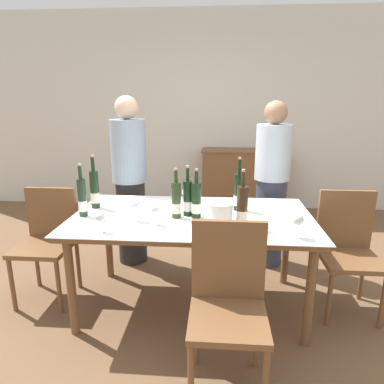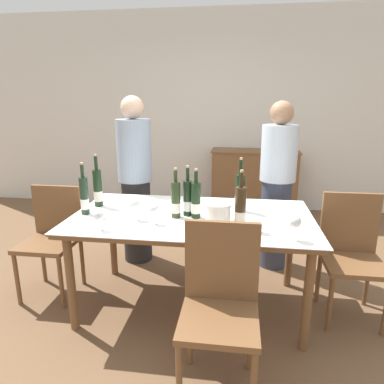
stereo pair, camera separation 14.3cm
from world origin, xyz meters
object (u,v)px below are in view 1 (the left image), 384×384
object	(u,v)px
wine_bottle_4	(196,201)
wine_bottle_2	(95,190)
wine_bottle_6	(188,199)
wine_glass_1	(297,220)
wine_bottle_5	(82,198)
wine_glass_2	(187,193)
chair_right_end	(347,244)
wine_bottle_1	(242,208)
wine_glass_3	(100,218)
person_host	(130,182)
ice_bucket	(220,214)
wine_glass_4	(155,211)
person_guest_left	(271,186)
wine_bottle_0	(239,193)
wine_bottle_3	(176,201)
dining_table	(192,224)
sideboard_cabinet	(243,181)
chair_left_end	(48,235)
chair_near_front	(228,296)
wine_glass_0	(135,206)

from	to	relation	value
wine_bottle_4	wine_bottle_2	bearing A→B (deg)	167.72
wine_bottle_6	wine_glass_1	bearing A→B (deg)	-27.77
wine_bottle_5	wine_glass_2	xyz separation A→B (m)	(0.74, 0.33, -0.03)
chair_right_end	wine_bottle_2	bearing A→B (deg)	178.74
wine_bottle_1	chair_right_end	distance (m)	0.96
wine_bottle_2	wine_glass_3	world-z (taller)	wine_bottle_2
person_host	ice_bucket	bearing A→B (deg)	-48.04
wine_bottle_4	wine_glass_4	size ratio (longest dim) A/B	2.54
person_guest_left	wine_bottle_2	bearing A→B (deg)	-155.61
wine_bottle_0	wine_bottle_3	xyz separation A→B (m)	(-0.46, -0.22, -0.01)
person_host	wine_glass_4	bearing A→B (deg)	-66.32
wine_glass_2	chair_right_end	xyz separation A→B (m)	(1.25, -0.17, -0.33)
dining_table	person_guest_left	size ratio (longest dim) A/B	1.12
wine_bottle_6	wine_bottle_2	bearing A→B (deg)	170.13
wine_bottle_2	wine_glass_4	bearing A→B (deg)	-32.33
sideboard_cabinet	person_guest_left	bearing A→B (deg)	-84.88
sideboard_cabinet	wine_bottle_5	xyz separation A→B (m)	(-1.35, -2.48, 0.44)
wine_bottle_1	wine_bottle_4	bearing A→B (deg)	152.19
wine_glass_1	person_guest_left	world-z (taller)	person_guest_left
sideboard_cabinet	wine_glass_1	size ratio (longest dim) A/B	7.48
wine_glass_2	chair_left_end	xyz separation A→B (m)	(-1.12, -0.17, -0.34)
chair_right_end	wine_glass_2	bearing A→B (deg)	172.43
sideboard_cabinet	wine_bottle_0	world-z (taller)	wine_bottle_0
wine_bottle_0	chair_near_front	size ratio (longest dim) A/B	0.44
wine_bottle_3	wine_glass_2	size ratio (longest dim) A/B	2.49
wine_bottle_0	wine_bottle_2	distance (m)	1.13
ice_bucket	wine_bottle_6	world-z (taller)	wine_bottle_6
dining_table	wine_bottle_4	size ratio (longest dim) A/B	4.88
wine_bottle_2	person_host	size ratio (longest dim) A/B	0.26
wine_bottle_2	wine_glass_0	bearing A→B (deg)	-35.62
dining_table	wine_glass_1	size ratio (longest dim) A/B	11.10
sideboard_cabinet	wine_glass_4	bearing A→B (deg)	-106.87
wine_glass_3	person_host	world-z (taller)	person_host
wine_bottle_2	wine_bottle_3	xyz separation A→B (m)	(0.67, -0.19, -0.02)
wine_bottle_5	wine_glass_4	distance (m)	0.58
person_guest_left	wine_bottle_5	bearing A→B (deg)	-149.58
person_host	wine_glass_3	bearing A→B (deg)	-85.26
dining_table	person_host	size ratio (longest dim) A/B	1.09
wine_bottle_3	chair_near_front	xyz separation A→B (m)	(0.37, -0.67, -0.34)
wine_bottle_4	wine_glass_0	distance (m)	0.44
wine_bottle_6	chair_near_front	world-z (taller)	wine_bottle_6
wine_bottle_4	person_guest_left	size ratio (longest dim) A/B	0.23
chair_near_front	person_guest_left	world-z (taller)	person_guest_left
ice_bucket	wine_glass_4	xyz separation A→B (m)	(-0.45, 0.00, 0.01)
wine_bottle_0	chair_right_end	world-z (taller)	wine_bottle_0
dining_table	wine_bottle_5	xyz separation A→B (m)	(-0.80, -0.08, 0.21)
wine_bottle_0	chair_left_end	xyz separation A→B (m)	(-1.53, -0.08, -0.37)
sideboard_cabinet	wine_bottle_4	xyz separation A→B (m)	(-0.52, -2.45, 0.43)
dining_table	wine_bottle_6	bearing A→B (deg)	178.71
wine_bottle_0	ice_bucket	bearing A→B (deg)	-111.13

